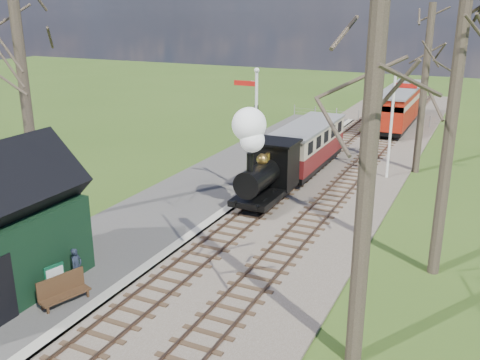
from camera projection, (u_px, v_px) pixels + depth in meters
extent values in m
ellipsoid|color=#385B23|center=(224.00, 177.00, 77.72)|extent=(57.60, 36.00, 16.20)
ellipsoid|color=#385B23|center=(356.00, 184.00, 79.87)|extent=(64.00, 40.00, 18.00)
cube|color=brown|center=(332.00, 171.00, 29.76)|extent=(8.00, 60.00, 0.10)
cube|color=brown|center=(301.00, 166.00, 30.47)|extent=(0.07, 60.00, 0.12)
cube|color=brown|center=(318.00, 168.00, 30.06)|extent=(0.07, 60.00, 0.12)
cube|color=#38281C|center=(310.00, 167.00, 30.28)|extent=(1.60, 60.00, 0.09)
cube|color=brown|center=(346.00, 171.00, 29.41)|extent=(0.07, 60.00, 0.12)
cube|color=brown|center=(364.00, 174.00, 29.00)|extent=(0.07, 60.00, 0.12)
cube|color=#38281C|center=(355.00, 173.00, 29.22)|extent=(1.60, 60.00, 0.09)
cube|color=#474442|center=(183.00, 202.00, 24.84)|extent=(5.00, 44.00, 0.20)
cube|color=#B2AD9E|center=(227.00, 210.00, 23.90)|extent=(0.40, 44.00, 0.21)
cylinder|color=silver|center=(256.00, 139.00, 24.52)|extent=(0.14, 0.14, 6.00)
sphere|color=silver|center=(257.00, 70.00, 23.56)|extent=(0.24, 0.24, 0.24)
cube|color=#B7140F|center=(245.00, 83.00, 23.97)|extent=(1.10, 0.08, 0.22)
cube|color=black|center=(256.00, 108.00, 24.09)|extent=(0.18, 0.06, 0.30)
cylinder|color=silver|center=(391.00, 129.00, 27.70)|extent=(0.14, 0.14, 5.50)
sphere|color=silver|center=(396.00, 73.00, 26.83)|extent=(0.24, 0.24, 0.24)
cube|color=#B7140F|center=(406.00, 86.00, 26.79)|extent=(1.10, 0.08, 0.22)
cube|color=black|center=(393.00, 107.00, 27.35)|extent=(0.18, 0.06, 0.30)
cylinder|color=#382D23|center=(25.00, 96.00, 20.44)|extent=(0.41, 0.41, 11.00)
cylinder|color=#382D23|center=(370.00, 135.00, 12.06)|extent=(0.42, 0.42, 12.00)
cylinder|color=#382D23|center=(450.00, 131.00, 16.99)|extent=(0.40, 0.40, 10.00)
cylinder|color=#382D23|center=(424.00, 91.00, 28.39)|extent=(0.39, 0.39, 9.00)
cube|color=slate|center=(370.00, 114.00, 41.98)|extent=(12.60, 0.02, 0.01)
cube|color=slate|center=(370.00, 118.00, 42.07)|extent=(12.60, 0.02, 0.02)
cylinder|color=slate|center=(370.00, 117.00, 42.06)|extent=(0.08, 0.08, 1.00)
cube|color=black|center=(265.00, 192.00, 24.47)|extent=(1.75, 4.13, 0.26)
cylinder|color=black|center=(259.00, 177.00, 23.66)|extent=(1.13, 2.68, 1.13)
cube|color=black|center=(275.00, 164.00, 25.22)|extent=(1.86, 1.65, 2.06)
cylinder|color=black|center=(250.00, 163.00, 22.48)|extent=(0.29, 0.29, 0.83)
sphere|color=gold|center=(262.00, 159.00, 23.70)|extent=(0.54, 0.54, 0.54)
sphere|color=white|center=(252.00, 140.00, 22.14)|extent=(1.03, 1.03, 1.03)
sphere|color=white|center=(249.00, 125.00, 22.12)|extent=(1.44, 1.44, 1.44)
cylinder|color=black|center=(243.00, 202.00, 23.66)|extent=(0.10, 0.66, 0.66)
cylinder|color=black|center=(264.00, 205.00, 23.25)|extent=(0.10, 0.66, 0.66)
cube|color=black|center=(307.00, 162.00, 29.66)|extent=(1.96, 7.22, 0.31)
cube|color=maroon|center=(307.00, 151.00, 29.47)|extent=(2.06, 7.22, 0.93)
cube|color=#BDAC8F|center=(308.00, 135.00, 29.18)|extent=(2.06, 7.22, 0.93)
cube|color=slate|center=(308.00, 126.00, 29.02)|extent=(2.17, 7.43, 0.12)
cube|color=black|center=(393.00, 126.00, 38.45)|extent=(2.06, 5.43, 0.33)
cube|color=maroon|center=(393.00, 117.00, 38.25)|extent=(2.17, 5.43, 0.98)
cube|color=#BDAC8F|center=(395.00, 104.00, 37.95)|extent=(2.17, 5.43, 0.98)
cube|color=slate|center=(395.00, 96.00, 37.78)|extent=(2.28, 5.65, 0.13)
cube|color=black|center=(405.00, 113.00, 43.17)|extent=(2.06, 5.43, 0.33)
cube|color=maroon|center=(406.00, 105.00, 42.97)|extent=(2.17, 5.43, 0.98)
cube|color=#BDAC8F|center=(407.00, 93.00, 42.67)|extent=(2.17, 5.43, 0.98)
cube|color=slate|center=(408.00, 86.00, 42.50)|extent=(2.28, 5.65, 0.13)
cube|color=#0F462B|center=(55.00, 279.00, 16.64)|extent=(0.25, 0.65, 0.97)
cube|color=silver|center=(56.00, 280.00, 16.61)|extent=(0.18, 0.56, 0.79)
cube|color=#422A17|center=(65.00, 296.00, 16.14)|extent=(0.89, 1.60, 0.07)
cube|color=#422A17|center=(61.00, 285.00, 16.18)|extent=(0.53, 1.48, 0.66)
cube|color=#422A17|center=(54.00, 312.00, 15.55)|extent=(0.07, 0.07, 0.22)
cube|color=#422A17|center=(76.00, 289.00, 16.82)|extent=(0.07, 0.07, 0.22)
imported|color=#1B2231|center=(77.00, 267.00, 17.14)|extent=(0.34, 0.48, 1.25)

